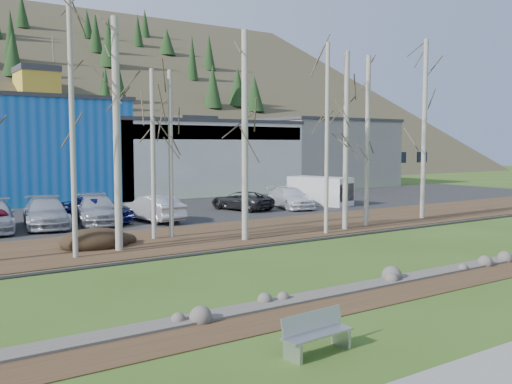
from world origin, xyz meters
TOP-DOWN VIEW (x-y plane):
  - ground at (0.00, 0.00)m, footprint 200.00×200.00m
  - dirt_strip at (0.00, 2.10)m, footprint 80.00×1.80m
  - near_bank_rocks at (0.00, 3.10)m, footprint 80.00×0.80m
  - river at (0.00, 7.20)m, footprint 80.00×8.00m
  - far_bank_rocks at (0.00, 11.30)m, footprint 80.00×0.80m
  - far_bank at (0.00, 14.50)m, footprint 80.00×7.00m
  - parking_lot at (0.00, 25.00)m, footprint 80.00×14.00m
  - building_white at (12.00, 38.98)m, footprint 18.36×12.24m
  - building_grey at (28.00, 39.00)m, footprint 14.28×12.24m
  - bench_intact at (-5.35, -0.42)m, footprint 1.81×0.67m
  - dirt_mound at (-5.38, 14.42)m, footprint 3.06×2.16m
  - birch_2 at (-4.79, 13.07)m, footprint 0.31×0.31m
  - birch_3 at (-6.76, 12.59)m, footprint 0.21×0.21m
  - birch_4 at (1.07, 12.32)m, footprint 0.30×0.30m
  - birch_5 at (-1.42, 15.01)m, footprint 0.22×0.22m
  - birch_6 at (5.51, 11.68)m, footprint 0.21×0.21m
  - birch_7 at (7.27, 12.18)m, footprint 0.28×0.28m
  - birch_8 at (9.12, 12.48)m, footprint 0.26×0.26m
  - birch_9 at (14.28, 12.91)m, footprint 0.28×0.28m
  - birch_10 at (-2.32, 15.01)m, footprint 0.22×0.22m
  - car_3 at (-5.60, 21.76)m, footprint 3.10×5.72m
  - car_4 at (-2.83, 21.73)m, footprint 3.51×5.07m
  - car_5 at (0.12, 20.62)m, footprint 2.16×4.81m
  - car_6 at (7.52, 22.69)m, footprint 3.17×4.96m
  - car_7 at (10.93, 21.66)m, footprint 3.10×5.26m
  - car_8 at (-2.85, 21.76)m, footprint 3.10×5.72m
  - van_white at (14.22, 22.08)m, footprint 3.07×5.02m

SIDE VIEW (x-z plane):
  - ground at x=0.00m, z-range 0.00..0.00m
  - near_bank_rocks at x=0.00m, z-range -0.25..0.25m
  - river at x=0.00m, z-range -0.45..0.45m
  - far_bank_rocks at x=0.00m, z-range -0.23..0.23m
  - dirt_strip at x=0.00m, z-range 0.00..0.03m
  - parking_lot at x=0.00m, z-range 0.00..0.14m
  - far_bank at x=0.00m, z-range 0.00..0.15m
  - bench_intact at x=-5.35m, z-range 0.00..0.89m
  - dirt_mound at x=-5.38m, z-range 0.15..0.75m
  - car_6 at x=7.52m, z-range 0.14..1.41m
  - car_7 at x=10.93m, z-range 0.14..1.57m
  - car_5 at x=0.12m, z-range 0.14..1.67m
  - car_3 at x=-5.60m, z-range 0.14..1.71m
  - car_8 at x=-2.85m, z-range 0.14..1.71m
  - car_4 at x=-2.83m, z-range 0.14..1.74m
  - van_white at x=14.22m, z-range 0.14..2.19m
  - building_white at x=12.00m, z-range 0.01..6.81m
  - building_grey at x=28.00m, z-range 0.01..7.31m
  - birch_5 at x=-1.42m, z-range 0.15..8.11m
  - birch_10 at x=-2.32m, z-range 0.15..8.11m
  - birch_8 at x=9.12m, z-range 0.15..9.36m
  - birch_7 at x=7.27m, z-range 0.15..9.39m
  - birch_6 at x=5.51m, z-range 0.15..9.59m
  - birch_4 at x=1.07m, z-range 0.15..9.81m
  - birch_2 at x=-4.79m, z-range 0.15..9.82m
  - birch_9 at x=14.28m, z-range 0.15..10.82m
  - birch_3 at x=-6.76m, z-range 0.15..11.67m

